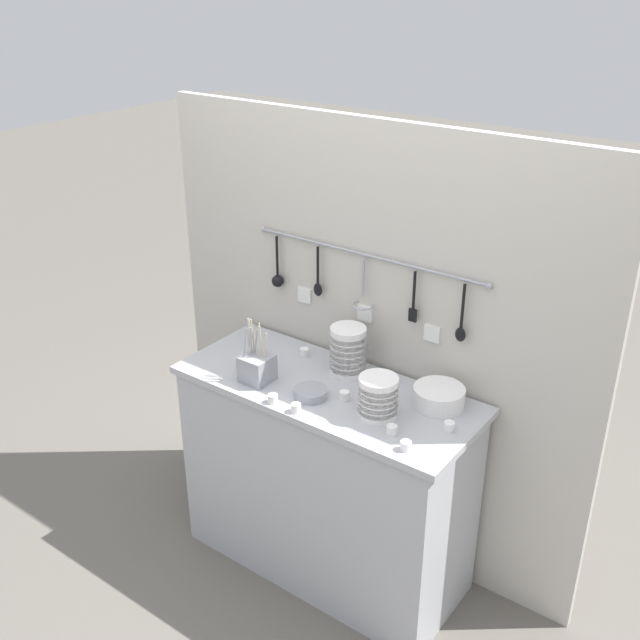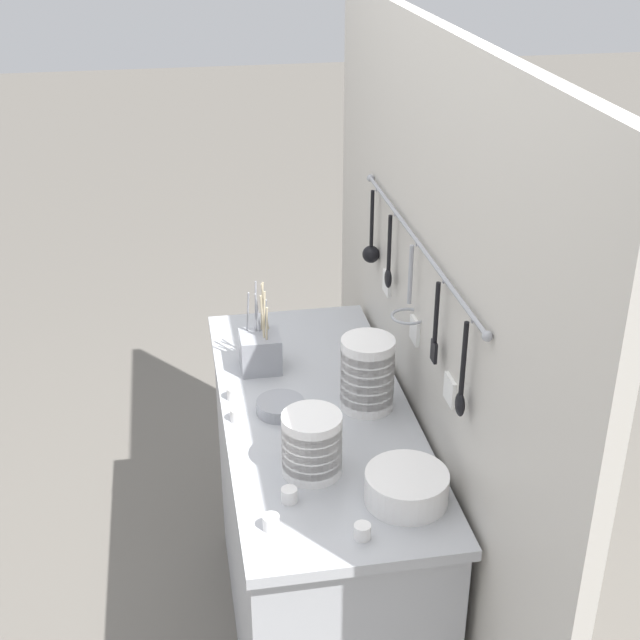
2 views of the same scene
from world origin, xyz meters
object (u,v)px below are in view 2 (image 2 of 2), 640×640
(cup_mid_row, at_px, (234,393))
(cutlery_caddy, at_px, (260,351))
(steel_mixing_bowl, at_px, (280,407))
(cup_back_left, at_px, (289,495))
(cup_beside_plates, at_px, (354,359))
(cup_by_caddy, at_px, (309,428))
(bowl_stack_short_front, at_px, (312,444))
(bowl_stack_back_corner, at_px, (367,374))
(cup_edge_far, at_px, (271,522))
(cup_front_left, at_px, (362,531))
(plate_stack, at_px, (407,487))
(cup_edge_near, at_px, (237,415))

(cup_mid_row, bearing_deg, cutlery_caddy, 149.25)
(steel_mixing_bowl, bearing_deg, cup_back_left, -4.66)
(cup_beside_plates, height_order, cup_by_caddy, same)
(bowl_stack_short_front, relative_size, cup_mid_row, 4.21)
(cup_beside_plates, relative_size, cup_by_caddy, 1.00)
(bowl_stack_short_front, relative_size, cutlery_caddy, 0.61)
(bowl_stack_back_corner, height_order, cup_by_caddy, bowl_stack_back_corner)
(cup_edge_far, relative_size, cup_mid_row, 1.00)
(cup_beside_plates, relative_size, cup_back_left, 1.00)
(cup_mid_row, bearing_deg, bowl_stack_back_corner, 74.09)
(cutlery_caddy, relative_size, cup_edge_far, 6.93)
(bowl_stack_short_front, height_order, cup_edge_far, bowl_stack_short_front)
(steel_mixing_bowl, xyz_separation_m, cutlery_caddy, (-0.26, -0.03, 0.04))
(cup_front_left, xyz_separation_m, cup_by_caddy, (-0.44, -0.05, 0.00))
(bowl_stack_short_front, distance_m, cup_mid_row, 0.42)
(plate_stack, height_order, cup_edge_near, plate_stack)
(cutlery_caddy, bearing_deg, cup_front_left, 9.66)
(cup_front_left, height_order, cup_edge_near, same)
(cup_edge_far, height_order, cup_front_left, same)
(bowl_stack_back_corner, height_order, cup_front_left, bowl_stack_back_corner)
(bowl_stack_back_corner, bearing_deg, cup_edge_far, -34.88)
(cup_front_left, distance_m, cup_mid_row, 0.70)
(cup_beside_plates, height_order, cup_back_left, same)
(bowl_stack_back_corner, distance_m, cup_back_left, 0.49)
(cup_front_left, bearing_deg, cup_by_caddy, -173.43)
(cup_edge_far, bearing_deg, steel_mixing_bowl, 169.78)
(bowl_stack_back_corner, height_order, bowl_stack_short_front, bowl_stack_back_corner)
(cup_edge_far, xyz_separation_m, cup_by_caddy, (-0.37, 0.15, 0.00))
(bowl_stack_back_corner, xyz_separation_m, cup_back_left, (0.39, -0.28, -0.09))
(plate_stack, xyz_separation_m, cup_front_left, (0.12, -0.13, -0.02))
(bowl_stack_back_corner, xyz_separation_m, plate_stack, (0.43, 0.00, -0.07))
(steel_mixing_bowl, relative_size, cup_beside_plates, 3.41)
(cup_edge_near, bearing_deg, cup_edge_far, 4.25)
(cup_back_left, bearing_deg, steel_mixing_bowl, 175.34)
(cup_edge_far, xyz_separation_m, cup_front_left, (0.07, 0.20, 0.00))
(bowl_stack_short_front, bearing_deg, cutlery_caddy, -172.96)
(plate_stack, bearing_deg, cup_front_left, -49.24)
(cutlery_caddy, height_order, cup_back_left, cutlery_caddy)
(cup_front_left, relative_size, cup_mid_row, 1.00)
(bowl_stack_back_corner, relative_size, bowl_stack_short_front, 1.28)
(cup_edge_far, bearing_deg, cutlery_caddy, 175.23)
(plate_stack, relative_size, cup_by_caddy, 5.12)
(cup_beside_plates, distance_m, cup_edge_near, 0.46)
(cup_edge_far, distance_m, cup_back_left, 0.11)
(cup_front_left, bearing_deg, bowl_stack_short_front, -165.14)
(cutlery_caddy, xyz_separation_m, cup_back_left, (0.66, -0.01, -0.04))
(plate_stack, xyz_separation_m, cup_mid_row, (-0.54, -0.37, -0.02))
(cup_beside_plates, bearing_deg, plate_stack, -1.03)
(plate_stack, distance_m, cup_mid_row, 0.66)
(cup_mid_row, bearing_deg, cup_edge_near, 0.00)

